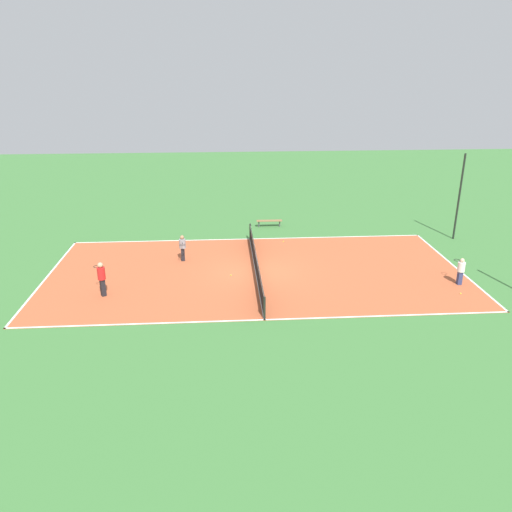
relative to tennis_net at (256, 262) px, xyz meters
name	(u,v)px	position (x,y,z in m)	size (l,w,h in m)	color
ground_plane	(256,272)	(0.00, 0.00, -0.54)	(80.00, 80.00, 0.00)	#3D7538
court_surface	(256,272)	(0.00, 0.00, -0.53)	(10.84, 21.64, 0.02)	#B75633
tennis_net	(256,262)	(0.00, 0.00, 0.00)	(10.64, 0.10, 1.02)	black
bench	(269,221)	(-7.88, 1.44, -0.15)	(0.36, 1.71, 0.45)	olive
player_far_white	(461,270)	(2.29, 9.94, 0.24)	(0.95, 0.39, 1.36)	navy
player_baseline_gray	(183,246)	(-1.89, -3.94, 0.31)	(0.96, 0.41, 1.47)	black
player_coach_red	(102,277)	(2.43, -7.38, 0.44)	(0.97, 0.77, 1.67)	black
tennis_ball_right_alley	(461,293)	(3.46, 9.50, -0.48)	(0.07, 0.07, 0.07)	#CCE033
tennis_ball_left_sideline	(283,241)	(-4.64, 2.01, -0.48)	(0.07, 0.07, 0.07)	#CCE033
tennis_ball_far_baseline	(231,275)	(0.48, -1.33, -0.48)	(0.07, 0.07, 0.07)	#CCE033
tennis_ball_near_net	(180,244)	(-4.63, -4.34, -0.48)	(0.07, 0.07, 0.07)	#CCE033
fence_post_back_left	(459,197)	(-4.59, 12.76, 2.12)	(0.12, 0.12, 5.33)	black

